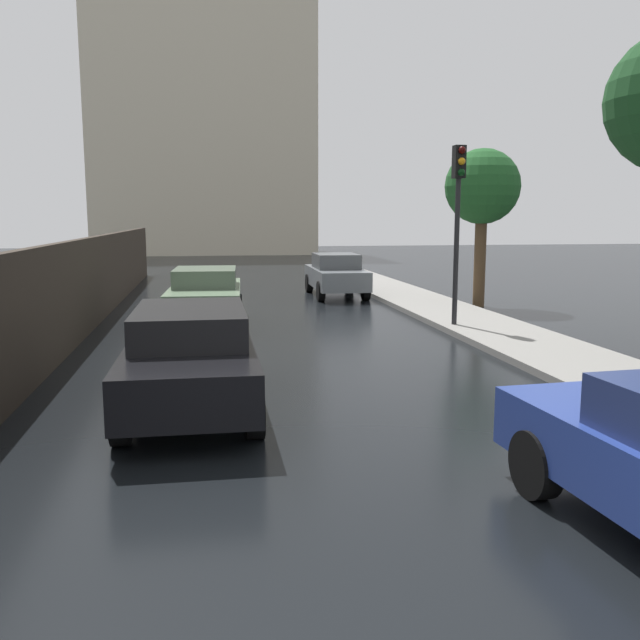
# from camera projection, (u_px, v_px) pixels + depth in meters

# --- Properties ---
(car_black_near_kerb) EXTENTS (1.83, 4.49, 1.42)m
(car_black_near_kerb) POSITION_uv_depth(u_px,v_px,m) (191.00, 355.00, 9.52)
(car_black_near_kerb) COLOR black
(car_black_near_kerb) RESTS_ON ground
(car_green_far_ahead) EXTENTS (1.95, 4.41, 1.44)m
(car_green_far_ahead) POSITION_uv_depth(u_px,v_px,m) (206.00, 296.00, 16.62)
(car_green_far_ahead) COLOR slate
(car_green_far_ahead) RESTS_ON ground
(car_grey_behind_camera) EXTENTS (1.75, 4.21, 1.45)m
(car_grey_behind_camera) POSITION_uv_depth(u_px,v_px,m) (336.00, 274.00, 23.06)
(car_grey_behind_camera) COLOR slate
(car_grey_behind_camera) RESTS_ON ground
(traffic_light) EXTENTS (0.26, 0.39, 4.19)m
(traffic_light) POSITION_uv_depth(u_px,v_px,m) (458.00, 201.00, 15.74)
(traffic_light) COLOR black
(traffic_light) RESTS_ON sidewalk_strip
(street_tree_near) EXTENTS (2.23, 2.23, 4.70)m
(street_tree_near) POSITION_uv_depth(u_px,v_px,m) (482.00, 189.00, 19.99)
(street_tree_near) COLOR #4C3823
(street_tree_near) RESTS_ON ground
(distant_tower) EXTENTS (15.89, 8.78, 18.33)m
(distant_tower) POSITION_uv_depth(u_px,v_px,m) (204.00, 128.00, 49.76)
(distant_tower) COLOR beige
(distant_tower) RESTS_ON ground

